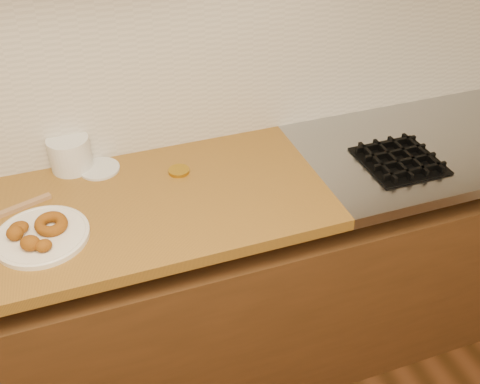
% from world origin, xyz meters
% --- Properties ---
extents(wall_back, '(4.00, 0.02, 2.70)m').
position_xyz_m(wall_back, '(0.00, 2.00, 1.35)').
color(wall_back, beige).
rests_on(wall_back, ground).
extents(base_cabinet, '(3.60, 0.60, 0.77)m').
position_xyz_m(base_cabinet, '(0.00, 1.69, 0.39)').
color(base_cabinet, '#512F16').
rests_on(base_cabinet, floor).
extents(stovetop, '(1.30, 0.62, 0.04)m').
position_xyz_m(stovetop, '(1.15, 1.69, 0.88)').
color(stovetop, '#9EA0A5').
rests_on(stovetop, base_cabinet).
extents(backsplash, '(3.60, 0.02, 0.60)m').
position_xyz_m(backsplash, '(0.00, 1.99, 1.20)').
color(backsplash, beige).
rests_on(backsplash, wall_back).
extents(burner_grates, '(0.91, 0.26, 0.03)m').
position_xyz_m(burner_grates, '(1.13, 1.61, 0.91)').
color(burner_grates, black).
rests_on(burner_grates, stovetop).
extents(donut_plate, '(0.27, 0.27, 0.02)m').
position_xyz_m(donut_plate, '(-0.39, 1.61, 0.91)').
color(donut_plate, white).
rests_on(donut_plate, butcher_block).
extents(ring_donut, '(0.13, 0.13, 0.04)m').
position_xyz_m(ring_donut, '(-0.36, 1.63, 0.93)').
color(ring_donut, '#8B4B11').
rests_on(ring_donut, donut_plate).
extents(fried_dough_chunks, '(0.13, 0.16, 0.05)m').
position_xyz_m(fried_dough_chunks, '(-0.43, 1.59, 0.94)').
color(fried_dough_chunks, '#8B4B11').
rests_on(fried_dough_chunks, donut_plate).
extents(plastic_tub, '(0.18, 0.18, 0.11)m').
position_xyz_m(plastic_tub, '(-0.27, 1.95, 0.96)').
color(plastic_tub, silver).
rests_on(plastic_tub, butcher_block).
extents(tub_lid, '(0.17, 0.17, 0.01)m').
position_xyz_m(tub_lid, '(-0.19, 1.91, 0.90)').
color(tub_lid, silver).
rests_on(tub_lid, butcher_block).
extents(brass_jar_lid, '(0.08, 0.08, 0.01)m').
position_xyz_m(brass_jar_lid, '(0.06, 1.80, 0.91)').
color(brass_jar_lid, '#B48A20').
rests_on(brass_jar_lid, butcher_block).
extents(wooden_utensil, '(0.17, 0.07, 0.01)m').
position_xyz_m(wooden_utensil, '(-0.43, 1.78, 0.91)').
color(wooden_utensil, '#9A6F48').
rests_on(wooden_utensil, butcher_block).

